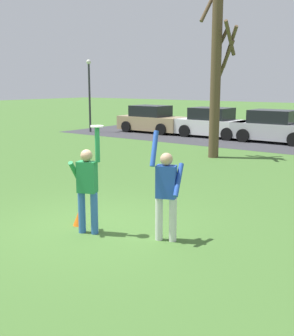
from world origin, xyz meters
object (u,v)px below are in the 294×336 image
object	(u,v)px
frisbee_disc	(97,126)
parked_car_silver	(274,128)
person_catcher	(87,184)
bare_tree_tall	(217,73)
parked_car_tan	(152,120)
parked_car_white	(213,124)
lamppost_by_lot	(89,88)
person_defender	(166,189)
field_cone_orange	(79,218)

from	to	relation	value
frisbee_disc	parked_car_silver	size ratio (longest dim) A/B	0.06
person_catcher	parked_car_silver	bearing A→B (deg)	75.47
person_catcher	bare_tree_tall	distance (m)	9.82
person_catcher	parked_car_tan	world-z (taller)	person_catcher
parked_car_white	parked_car_silver	world-z (taller)	same
frisbee_disc	bare_tree_tall	size ratio (longest dim) A/B	0.04
lamppost_by_lot	person_defender	bearing A→B (deg)	-41.57
frisbee_disc	parked_car_tan	distance (m)	17.80
parked_car_white	parked_car_silver	xyz separation A→B (m)	(3.44, -0.07, 0.00)
parked_car_silver	frisbee_disc	bearing A→B (deg)	-81.85
person_catcher	person_defender	bearing A→B (deg)	0.00
parked_car_tan	field_cone_orange	distance (m)	17.27
parked_car_white	parked_car_silver	distance (m)	3.44
person_catcher	bare_tree_tall	size ratio (longest dim) A/B	0.31
person_catcher	frisbee_disc	xyz separation A→B (m)	(0.21, 0.08, 1.11)
person_defender	parked_car_tan	size ratio (longest dim) A/B	0.50
person_defender	field_cone_orange	xyz separation A→B (m)	(-1.92, -0.35, -0.82)
person_catcher	bare_tree_tall	xyz separation A→B (m)	(-2.18, 9.29, 2.29)
person_defender	parked_car_tan	world-z (taller)	person_defender
person_defender	bare_tree_tall	world-z (taller)	bare_tree_tall
bare_tree_tall	parked_car_tan	bearing A→B (deg)	141.60
parked_car_white	bare_tree_tall	bearing A→B (deg)	-61.32
person_defender	parked_car_white	size ratio (longest dim) A/B	0.50
person_catcher	frisbee_disc	distance (m)	1.13
parked_car_white	lamppost_by_lot	size ratio (longest dim) A/B	0.96
parked_car_tan	parked_car_white	bearing A→B (deg)	1.43
field_cone_orange	frisbee_disc	bearing A→B (deg)	-11.65
lamppost_by_lot	field_cone_orange	distance (m)	17.62
person_catcher	parked_car_silver	distance (m)	15.15
parked_car_white	field_cone_orange	xyz separation A→B (m)	(4.86, -14.88, -0.57)
parked_car_silver	lamppost_by_lot	xyz separation A→B (m)	(-10.58, -2.12, 1.86)
person_defender	frisbee_disc	distance (m)	1.72
person_catcher	person_defender	distance (m)	1.54
field_cone_orange	bare_tree_tall	bearing A→B (deg)	100.61
person_catcher	field_cone_orange	xyz separation A→B (m)	(-0.48, 0.23, -0.82)
person_catcher	bare_tree_tall	world-z (taller)	bare_tree_tall
person_defender	field_cone_orange	distance (m)	2.11
parked_car_tan	field_cone_orange	world-z (taller)	parked_car_tan
parked_car_white	field_cone_orange	world-z (taller)	parked_car_white
bare_tree_tall	lamppost_by_lot	world-z (taller)	bare_tree_tall
person_catcher	field_cone_orange	distance (m)	0.98
frisbee_disc	parked_car_silver	bearing A→B (deg)	98.03
parked_car_silver	parked_car_white	bearing A→B (deg)	178.96
parked_car_white	frisbee_disc	bearing A→B (deg)	-69.59
person_catcher	frisbee_disc	bearing A→B (deg)	0.00
parked_car_tan	bare_tree_tall	bearing A→B (deg)	-38.29
bare_tree_tall	parked_car_white	bearing A→B (deg)	118.57
lamppost_by_lot	parked_car_white	bearing A→B (deg)	17.09
lamppost_by_lot	parked_car_tan	bearing A→B (deg)	34.26
person_defender	person_catcher	bearing A→B (deg)	0.00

